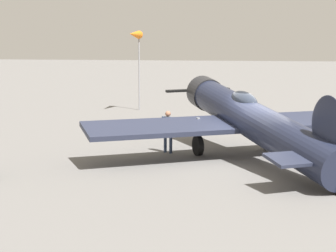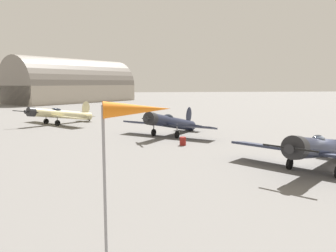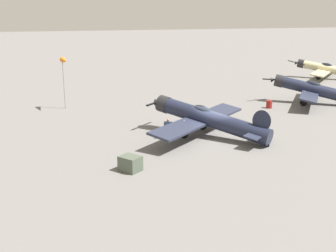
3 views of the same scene
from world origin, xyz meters
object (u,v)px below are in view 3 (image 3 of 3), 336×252
object	(u,v)px
airplane_far_line	(330,69)
windsock_mast	(65,62)
airplane_foreground	(207,118)
ground_crew_mechanic	(168,127)
fuel_drum	(269,104)
airplane_mid_apron	(317,90)
equipment_crate	(130,164)

from	to	relation	value
airplane_far_line	windsock_mast	size ratio (longest dim) A/B	1.96
airplane_foreground	ground_crew_mechanic	distance (m)	3.36
airplane_far_line	fuel_drum	size ratio (longest dim) A/B	13.10
airplane_far_line	ground_crew_mechanic	distance (m)	40.21
airplane_foreground	windsock_mast	xyz separation A→B (m)	(-13.22, -10.23, 3.51)
airplane_mid_apron	airplane_far_line	size ratio (longest dim) A/B	0.95
airplane_foreground	ground_crew_mechanic	world-z (taller)	airplane_foreground
airplane_foreground	windsock_mast	size ratio (longest dim) A/B	1.99
airplane_mid_apron	windsock_mast	bearing A→B (deg)	27.58
windsock_mast	equipment_crate	bearing A→B (deg)	7.13
airplane_mid_apron	ground_crew_mechanic	size ratio (longest dim) A/B	5.99
airplane_foreground	equipment_crate	distance (m)	9.86
airplane_foreground	airplane_mid_apron	distance (m)	18.52
ground_crew_mechanic	windsock_mast	bearing A→B (deg)	51.84
equipment_crate	fuel_drum	distance (m)	22.89
equipment_crate	airplane_far_line	bearing A→B (deg)	127.27
airplane_foreground	equipment_crate	world-z (taller)	airplane_foreground
airplane_far_line	ground_crew_mechanic	world-z (taller)	airplane_far_line
airplane_mid_apron	airplane_far_line	xyz separation A→B (m)	(-14.77, 13.21, -0.08)
airplane_foreground	fuel_drum	world-z (taller)	airplane_foreground
airplane_far_line	fuel_drum	distance (m)	24.55
airplane_mid_apron	ground_crew_mechanic	world-z (taller)	airplane_mid_apron
airplane_foreground	fuel_drum	bearing A→B (deg)	-92.06
airplane_mid_apron	fuel_drum	bearing A→B (deg)	41.13
airplane_foreground	fuel_drum	size ratio (longest dim) A/B	13.31
airplane_foreground	equipment_crate	xyz separation A→B (m)	(5.90, -7.84, -1.02)
airplane_mid_apron	equipment_crate	size ratio (longest dim) A/B	6.10
airplane_foreground	fuel_drum	distance (m)	13.13
airplane_mid_apron	ground_crew_mechanic	distance (m)	21.51
airplane_mid_apron	equipment_crate	world-z (taller)	airplane_mid_apron
airplane_foreground	airplane_far_line	world-z (taller)	airplane_far_line
airplane_foreground	airplane_far_line	bearing A→B (deg)	-91.08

